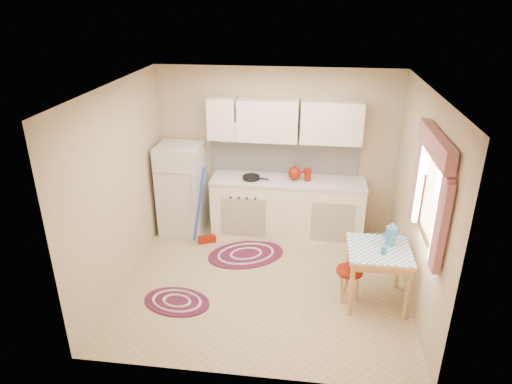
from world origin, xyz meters
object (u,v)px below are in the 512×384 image
Objects in this scene: base_cabinets at (287,209)px; table at (376,275)px; stool at (348,284)px; fridge at (182,189)px.

table is (1.16, -1.52, -0.08)m from base_cabinets.
table is 1.71× the size of stool.
fridge is 1.94× the size of table.
table is at bearing 1.91° from stool.
fridge reaches higher than table.
base_cabinets is at bearing 119.09° from stool.
stool is (-0.31, -0.01, -0.15)m from table.
base_cabinets is 3.12× the size of table.
base_cabinets is at bearing 1.77° from fridge.
stool is at bearing -30.94° from fridge.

